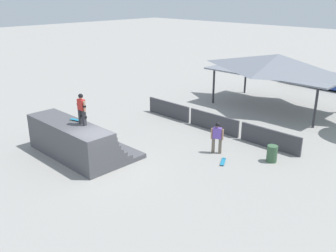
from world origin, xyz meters
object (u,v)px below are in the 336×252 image
parked_car_black (308,78)px  bystander_walking (217,135)px  skateboard_on_deck (77,120)px  skateboard_on_ground (223,161)px  skater_on_deck (82,107)px  trash_bin (272,154)px

parked_car_black → bystander_walking: bearing=-76.3°
bystander_walking → parked_car_black: 18.51m
bystander_walking → parked_car_black: bearing=-108.5°
skateboard_on_deck → skateboard_on_ground: 7.64m
bystander_walking → parked_car_black: bystander_walking is taller
skater_on_deck → skateboard_on_ground: size_ratio=1.89×
trash_bin → bystander_walking: bearing=-157.9°
skateboard_on_ground → trash_bin: trash_bin is taller
skateboard_on_deck → skateboard_on_ground: (5.95, 4.43, -1.85)m
parked_car_black → trash_bin: bearing=-67.4°
skater_on_deck → parked_car_black: size_ratio=0.36×
skateboard_on_ground → trash_bin: bearing=-72.1°
skateboard_on_ground → parked_car_black: parked_car_black is taller
skater_on_deck → parked_car_black: bearing=86.0°
parked_car_black → skateboard_on_deck: bearing=-90.7°
bystander_walking → skateboard_on_ground: (0.97, -0.73, -0.94)m
trash_bin → parked_car_black: parked_car_black is taller
skater_on_deck → bystander_walking: (4.31, 5.27, -1.75)m
bystander_walking → skateboard_on_ground: size_ratio=2.04×
trash_bin → parked_car_black: (-6.07, 17.12, 0.18)m
trash_bin → parked_car_black: 18.16m
trash_bin → skateboard_on_deck: bearing=-140.7°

